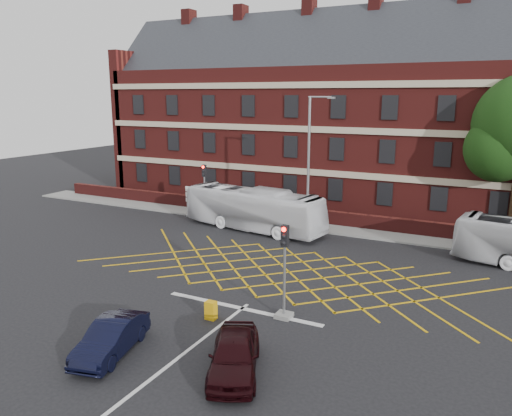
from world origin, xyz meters
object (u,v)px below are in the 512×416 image
at_px(bus_left, 253,209).
at_px(traffic_light_near, 284,280).
at_px(car_maroon, 234,354).
at_px(utility_cabinet, 211,310).
at_px(car_navy, 111,338).
at_px(street_lamp, 309,188).
at_px(direction_signs, 191,195).
at_px(traffic_light_far, 205,196).

relative_size(bus_left, traffic_light_near, 2.61).
distance_m(car_maroon, utility_cabinet, 4.55).
relative_size(car_navy, utility_cabinet, 4.82).
xyz_separation_m(car_maroon, street_lamp, (-4.28, 18.08, 2.66)).
bearing_deg(car_maroon, direction_signs, 103.36).
bearing_deg(street_lamp, utility_cabinet, -85.38).
distance_m(bus_left, car_maroon, 19.49).
bearing_deg(bus_left, traffic_light_near, -138.40).
distance_m(direction_signs, utility_cabinet, 21.41).
bearing_deg(bus_left, utility_cabinet, -150.72).
bearing_deg(traffic_light_far, traffic_light_near, -46.81).
distance_m(bus_left, traffic_light_near, 15.01).
relative_size(bus_left, traffic_light_far, 2.61).
xyz_separation_m(car_navy, utility_cabinet, (1.78, 4.31, -0.24)).
xyz_separation_m(car_maroon, traffic_light_far, (-13.67, 19.23, 1.04)).
bearing_deg(direction_signs, utility_cabinet, -53.34).
xyz_separation_m(street_lamp, direction_signs, (-11.58, 2.40, -2.00)).
relative_size(car_maroon, direction_signs, 1.92).
bearing_deg(direction_signs, bus_left, -21.20).
distance_m(traffic_light_near, direction_signs, 22.01).
bearing_deg(traffic_light_far, car_navy, -66.45).
distance_m(traffic_light_far, street_lamp, 9.60).
relative_size(car_maroon, utility_cabinet, 5.09).
bearing_deg(bus_left, direction_signs, 77.74).
bearing_deg(utility_cabinet, car_maroon, -47.23).
relative_size(bus_left, utility_cabinet, 13.41).
distance_m(car_maroon, traffic_light_far, 23.62).
relative_size(traffic_light_far, utility_cabinet, 5.14).
height_order(bus_left, utility_cabinet, bus_left).
xyz_separation_m(car_navy, traffic_light_near, (4.60, 5.93, 1.10)).
height_order(car_maroon, street_lamp, street_lamp).
bearing_deg(direction_signs, traffic_light_far, -29.96).
bearing_deg(traffic_light_near, street_lamp, 106.97).
relative_size(car_maroon, traffic_light_far, 0.99).
height_order(bus_left, street_lamp, street_lamp).
xyz_separation_m(car_navy, car_maroon, (4.86, 0.98, 0.06)).
xyz_separation_m(car_maroon, direction_signs, (-15.85, 20.49, 0.66)).
height_order(car_maroon, traffic_light_near, traffic_light_near).
relative_size(bus_left, car_maroon, 2.63).
bearing_deg(direction_signs, car_navy, -62.89).
bearing_deg(car_navy, traffic_light_near, 38.56).
relative_size(bus_left, car_navy, 2.78).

